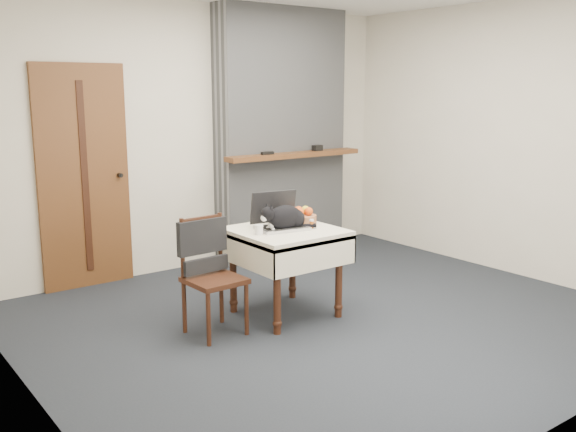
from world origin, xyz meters
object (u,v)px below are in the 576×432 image
(fruit_basket, at_px, (302,217))
(side_table, at_px, (285,243))
(cream_jar, at_px, (259,230))
(chair, at_px, (208,259))
(door, at_px, (84,177))
(laptop, at_px, (278,219))
(cat, at_px, (286,218))
(pill_bottle, at_px, (312,224))

(fruit_basket, bearing_deg, side_table, -157.02)
(cream_jar, height_order, fruit_basket, fruit_basket)
(fruit_basket, bearing_deg, chair, -177.62)
(cream_jar, relative_size, chair, 0.09)
(door, height_order, chair, door)
(chair, bearing_deg, side_table, -8.43)
(laptop, height_order, cat, laptop)
(cat, xyz_separation_m, fruit_basket, (0.26, 0.12, -0.04))
(chair, bearing_deg, cat, -9.89)
(cream_jar, bearing_deg, door, 112.15)
(pill_bottle, xyz_separation_m, chair, (-0.84, 0.17, -0.19))
(cream_jar, xyz_separation_m, chair, (-0.40, 0.09, -0.18))
(laptop, bearing_deg, side_table, -68.39)
(pill_bottle, relative_size, chair, 0.08)
(door, height_order, cream_jar, door)
(side_table, distance_m, fruit_basket, 0.32)
(laptop, bearing_deg, door, 130.53)
(laptop, distance_m, cat, 0.09)
(laptop, xyz_separation_m, pill_bottle, (0.20, -0.17, -0.03))
(door, distance_m, cat, 1.98)
(side_table, distance_m, cat, 0.21)
(cat, bearing_deg, side_table, 61.59)
(pill_bottle, bearing_deg, laptop, 138.59)
(laptop, distance_m, pill_bottle, 0.26)
(cream_jar, distance_m, fruit_basket, 0.53)
(door, height_order, cat, door)
(fruit_basket, relative_size, chair, 0.27)
(side_table, distance_m, cream_jar, 0.31)
(side_table, relative_size, chair, 0.90)
(laptop, bearing_deg, pill_bottle, -31.25)
(door, relative_size, pill_bottle, 27.49)
(door, relative_size, chair, 2.31)
(cat, height_order, fruit_basket, cat)
(laptop, xyz_separation_m, cat, (0.00, -0.09, 0.02))
(side_table, distance_m, chair, 0.67)
(laptop, height_order, pill_bottle, laptop)
(laptop, relative_size, pill_bottle, 5.98)
(chair, bearing_deg, fruit_basket, -0.17)
(laptop, relative_size, cat, 0.97)
(laptop, distance_m, chair, 0.68)
(pill_bottle, bearing_deg, door, 122.56)
(fruit_basket, bearing_deg, pill_bottle, -108.32)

